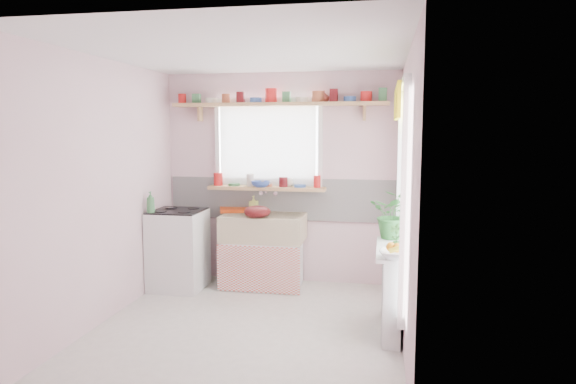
# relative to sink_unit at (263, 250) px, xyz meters

# --- Properties ---
(room) EXTENTS (3.20, 3.20, 3.20)m
(room) POSITION_rel_sink_unit_xyz_m (0.81, -0.43, 0.94)
(room) COLOR silver
(room) RESTS_ON ground
(sink_unit) EXTENTS (0.95, 0.65, 1.11)m
(sink_unit) POSITION_rel_sink_unit_xyz_m (0.00, 0.00, 0.00)
(sink_unit) COLOR white
(sink_unit) RESTS_ON ground
(cooker) EXTENTS (0.58, 0.58, 0.93)m
(cooker) POSITION_rel_sink_unit_xyz_m (-0.95, -0.24, 0.03)
(cooker) COLOR white
(cooker) RESTS_ON ground
(radiator_ledge) EXTENTS (0.22, 0.95, 0.78)m
(radiator_ledge) POSITION_rel_sink_unit_xyz_m (1.45, -1.09, -0.03)
(radiator_ledge) COLOR white
(radiator_ledge) RESTS_ON ground
(windowsill) EXTENTS (1.40, 0.22, 0.04)m
(windowsill) POSITION_rel_sink_unit_xyz_m (-0.00, 0.19, 0.71)
(windowsill) COLOR tan
(windowsill) RESTS_ON room
(pine_shelf) EXTENTS (2.52, 0.24, 0.04)m
(pine_shelf) POSITION_rel_sink_unit_xyz_m (0.15, 0.18, 1.69)
(pine_shelf) COLOR tan
(pine_shelf) RESTS_ON room
(shelf_crockery) EXTENTS (2.47, 0.11, 0.12)m
(shelf_crockery) POSITION_rel_sink_unit_xyz_m (0.15, 0.18, 1.76)
(shelf_crockery) COLOR red
(shelf_crockery) RESTS_ON pine_shelf
(sill_crockery) EXTENTS (1.35, 0.11, 0.12)m
(sill_crockery) POSITION_rel_sink_unit_xyz_m (-0.02, 0.19, 0.78)
(sill_crockery) COLOR red
(sill_crockery) RESTS_ON windowsill
(dish_tray) EXTENTS (0.48, 0.42, 0.04)m
(dish_tray) POSITION_rel_sink_unit_xyz_m (-0.38, 0.21, 0.44)
(dish_tray) COLOR #CC4012
(dish_tray) RESTS_ON sink_unit
(colander) EXTENTS (0.40, 0.40, 0.14)m
(colander) POSITION_rel_sink_unit_xyz_m (-0.02, -0.19, 0.49)
(colander) COLOR #510E0F
(colander) RESTS_ON sink_unit
(jade_plant) EXTENTS (0.53, 0.49, 0.48)m
(jade_plant) POSITION_rel_sink_unit_xyz_m (1.47, -0.69, 0.58)
(jade_plant) COLOR #2A692C
(jade_plant) RESTS_ON radiator_ledge
(fruit_bowl) EXTENTS (0.32, 0.32, 0.07)m
(fruit_bowl) POSITION_rel_sink_unit_xyz_m (1.48, -1.49, 0.38)
(fruit_bowl) COLOR silver
(fruit_bowl) RESTS_ON radiator_ledge
(herb_pot) EXTENTS (0.14, 0.12, 0.23)m
(herb_pot) POSITION_rel_sink_unit_xyz_m (1.48, -1.13, 0.46)
(herb_pot) COLOR #2E6829
(herb_pot) RESTS_ON radiator_ledge
(soap_bottle_sink) EXTENTS (0.10, 0.10, 0.19)m
(soap_bottle_sink) POSITION_rel_sink_unit_xyz_m (-0.17, 0.21, 0.51)
(soap_bottle_sink) COLOR #C8D65F
(soap_bottle_sink) RESTS_ON sink_unit
(sill_cup) EXTENTS (0.16, 0.16, 0.10)m
(sill_cup) POSITION_rel_sink_unit_xyz_m (0.25, 0.25, 0.78)
(sill_cup) COLOR beige
(sill_cup) RESTS_ON windowsill
(sill_bowl) EXTENTS (0.28, 0.28, 0.07)m
(sill_bowl) POSITION_rel_sink_unit_xyz_m (-0.06, 0.13, 0.76)
(sill_bowl) COLOR #3655B1
(sill_bowl) RESTS_ON windowsill
(shelf_vase) EXTENTS (0.16, 0.16, 0.13)m
(shelf_vase) POSITION_rel_sink_unit_xyz_m (0.67, 0.24, 1.77)
(shelf_vase) COLOR #A23F32
(shelf_vase) RESTS_ON pine_shelf
(cooker_bottle) EXTENTS (0.10, 0.10, 0.24)m
(cooker_bottle) POSITION_rel_sink_unit_xyz_m (-1.17, -0.46, 0.60)
(cooker_bottle) COLOR #43864B
(cooker_bottle) RESTS_ON cooker
(fruit) EXTENTS (0.20, 0.14, 0.10)m
(fruit) POSITION_rel_sink_unit_xyz_m (1.49, -1.49, 0.44)
(fruit) COLOR orange
(fruit) RESTS_ON fruit_bowl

